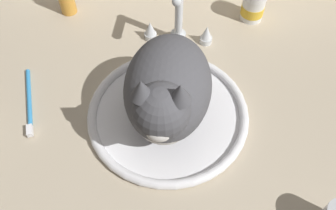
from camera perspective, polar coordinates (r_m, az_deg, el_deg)
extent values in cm
cube|color=#B7A88E|center=(83.33, -2.05, 1.69)|extent=(120.76, 81.77, 3.00)
torus|color=white|center=(77.27, 0.00, -1.28)|extent=(35.64, 35.64, 2.01)
cylinder|color=white|center=(77.85, 0.00, -1.57)|extent=(32.63, 32.63, 0.60)
cylinder|color=silver|center=(92.49, 1.66, 11.08)|extent=(4.00, 4.00, 2.37)
cylinder|color=silver|center=(86.50, 1.80, 15.38)|extent=(2.00, 2.00, 15.63)
sphere|color=silver|center=(75.98, 1.44, 16.49)|extent=(2.10, 2.10, 2.10)
cylinder|color=silver|center=(93.40, -2.86, 11.24)|extent=(3.20, 3.20, 1.60)
cone|color=silver|center=(91.59, -2.93, 12.44)|extent=(2.88, 2.88, 3.72)
cylinder|color=silver|center=(92.67, 6.19, 10.51)|extent=(3.20, 3.20, 1.60)
cone|color=silver|center=(90.84, 6.34, 11.70)|extent=(2.88, 2.88, 3.72)
ellipsoid|color=#4C4C51|center=(69.65, 0.00, 3.03)|extent=(17.65, 24.57, 16.80)
sphere|color=#4C4C51|center=(59.22, -1.11, -0.88)|extent=(10.24, 10.24, 10.24)
cone|color=#4C4C51|center=(54.56, 2.01, 2.06)|extent=(3.89, 3.89, 3.84)
cone|color=#4C4C51|center=(55.12, -4.37, 2.65)|extent=(3.89, 3.89, 3.84)
ellipsoid|color=silver|center=(58.05, -1.58, -4.56)|extent=(4.32, 3.10, 3.28)
ellipsoid|color=silver|center=(65.47, -0.88, -3.29)|extent=(9.66, 6.91, 9.24)
cylinder|color=#4C4C51|center=(83.65, 1.10, 7.47)|extent=(3.27, 10.24, 3.20)
cylinder|color=white|center=(100.12, 13.67, 15.17)|extent=(5.99, 5.99, 6.88)
cylinder|color=gold|center=(100.46, 13.60, 14.94)|extent=(6.17, 6.17, 2.75)
cylinder|color=#338CD1|center=(86.50, -21.71, 1.20)|extent=(6.94, 15.85, 1.00)
cube|color=white|center=(80.34, -21.61, -3.88)|extent=(2.06, 2.86, 1.20)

